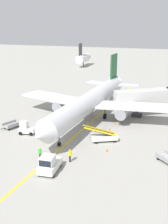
{
  "coord_description": "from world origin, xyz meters",
  "views": [
    {
      "loc": [
        15.3,
        -33.31,
        16.82
      ],
      "look_at": [
        1.53,
        8.89,
        2.5
      ],
      "focal_mm": 45.75,
      "sensor_mm": 36.0,
      "label": 1
    }
  ],
  "objects_px": {
    "airliner": "(91,101)",
    "baggage_tug_near_wing": "(26,128)",
    "jet_bridge": "(154,96)",
    "belt_loader_forward_hold": "(103,136)",
    "baggage_cart_loaded": "(168,159)",
    "ground_crew_wing_walker": "(40,153)",
    "safety_cone_nose_right": "(115,123)",
    "ground_crew_marshaller": "(70,155)",
    "safety_cone_nose_left": "(110,129)",
    "safety_cone_wingtip_left": "(107,150)",
    "baggage_cart_empty_trailing": "(12,125)",
    "pushback_tug": "(49,164)"
  },
  "relations": [
    {
      "from": "airliner",
      "to": "jet_bridge",
      "type": "relative_size",
      "value": 2.92
    },
    {
      "from": "airliner",
      "to": "safety_cone_wingtip_left",
      "type": "relative_size",
      "value": 80.32
    },
    {
      "from": "pushback_tug",
      "to": "baggage_cart_empty_trailing",
      "type": "bearing_deg",
      "value": 136.56
    },
    {
      "from": "belt_loader_forward_hold",
      "to": "baggage_cart_empty_trailing",
      "type": "xyz_separation_m",
      "value": [
        -15.55,
        0.63,
        -0.31
      ]
    },
    {
      "from": "ground_crew_marshaller",
      "to": "pushback_tug",
      "type": "bearing_deg",
      "value": -115.03
    },
    {
      "from": "ground_crew_wing_walker",
      "to": "ground_crew_marshaller",
      "type": "bearing_deg",
      "value": 8.4
    },
    {
      "from": "airliner",
      "to": "baggage_tug_near_wing",
      "type": "height_order",
      "value": "airliner"
    },
    {
      "from": "baggage_cart_loaded",
      "to": "ground_crew_marshaller",
      "type": "bearing_deg",
      "value": -162.69
    },
    {
      "from": "belt_loader_forward_hold",
      "to": "baggage_cart_loaded",
      "type": "height_order",
      "value": "belt_loader_forward_hold"
    },
    {
      "from": "baggage_cart_empty_trailing",
      "to": "ground_crew_marshaller",
      "type": "xyz_separation_m",
      "value": [
        13.16,
        -8.07,
        0.44
      ]
    },
    {
      "from": "safety_cone_nose_right",
      "to": "ground_crew_marshaller",
      "type": "bearing_deg",
      "value": -99.64
    },
    {
      "from": "pushback_tug",
      "to": "belt_loader_forward_hold",
      "type": "relative_size",
      "value": 0.74
    },
    {
      "from": "baggage_tug_near_wing",
      "to": "ground_crew_wing_walker",
      "type": "relative_size",
      "value": 1.53
    },
    {
      "from": "ground_crew_marshaller",
      "to": "baggage_tug_near_wing",
      "type": "bearing_deg",
      "value": 146.46
    },
    {
      "from": "jet_bridge",
      "to": "belt_loader_forward_hold",
      "type": "xyz_separation_m",
      "value": [
        -5.63,
        -14.67,
        -2.77
      ]
    },
    {
      "from": "airliner",
      "to": "baggage_tug_near_wing",
      "type": "relative_size",
      "value": 13.6
    },
    {
      "from": "ground_crew_marshaller",
      "to": "safety_cone_nose_left",
      "type": "xyz_separation_m",
      "value": [
        2.27,
        11.94,
        -0.69
      ]
    },
    {
      "from": "ground_crew_marshaller",
      "to": "safety_cone_nose_right",
      "type": "xyz_separation_m",
      "value": [
        2.53,
        14.92,
        -0.69
      ]
    },
    {
      "from": "airliner",
      "to": "pushback_tug",
      "type": "bearing_deg",
      "value": -87.76
    },
    {
      "from": "ground_crew_wing_walker",
      "to": "safety_cone_nose_right",
      "type": "relative_size",
      "value": 3.86
    },
    {
      "from": "baggage_cart_loaded",
      "to": "ground_crew_wing_walker",
      "type": "bearing_deg",
      "value": -164.84
    },
    {
      "from": "airliner",
      "to": "safety_cone_nose_left",
      "type": "relative_size",
      "value": 80.32
    },
    {
      "from": "baggage_cart_loaded",
      "to": "ground_crew_marshaller",
      "type": "relative_size",
      "value": 1.92
    },
    {
      "from": "ground_crew_wing_walker",
      "to": "safety_cone_wingtip_left",
      "type": "height_order",
      "value": "ground_crew_wing_walker"
    },
    {
      "from": "belt_loader_forward_hold",
      "to": "ground_crew_marshaller",
      "type": "height_order",
      "value": "belt_loader_forward_hold"
    },
    {
      "from": "pushback_tug",
      "to": "baggage_cart_empty_trailing",
      "type": "distance_m",
      "value": 16.18
    },
    {
      "from": "safety_cone_nose_right",
      "to": "baggage_cart_loaded",
      "type": "bearing_deg",
      "value": -51.4
    },
    {
      "from": "airliner",
      "to": "belt_loader_forward_hold",
      "type": "xyz_separation_m",
      "value": [
        4.55,
        -8.5,
        -2.64
      ]
    },
    {
      "from": "baggage_cart_loaded",
      "to": "safety_cone_nose_right",
      "type": "bearing_deg",
      "value": 128.6
    },
    {
      "from": "belt_loader_forward_hold",
      "to": "safety_cone_nose_right",
      "type": "height_order",
      "value": "belt_loader_forward_hold"
    },
    {
      "from": "ground_crew_wing_walker",
      "to": "safety_cone_nose_right",
      "type": "bearing_deg",
      "value": 67.68
    },
    {
      "from": "jet_bridge",
      "to": "baggage_cart_loaded",
      "type": "height_order",
      "value": "jet_bridge"
    },
    {
      "from": "baggage_cart_loaded",
      "to": "ground_crew_wing_walker",
      "type": "distance_m",
      "value": 15.95
    },
    {
      "from": "baggage_tug_near_wing",
      "to": "baggage_cart_empty_trailing",
      "type": "bearing_deg",
      "value": 154.61
    },
    {
      "from": "airliner",
      "to": "pushback_tug",
      "type": "xyz_separation_m",
      "value": [
        0.74,
        -18.99,
        -2.42
      ]
    },
    {
      "from": "pushback_tug",
      "to": "safety_cone_nose_left",
      "type": "distance_m",
      "value": 15.45
    },
    {
      "from": "baggage_tug_near_wing",
      "to": "safety_cone_wingtip_left",
      "type": "bearing_deg",
      "value": -8.87
    },
    {
      "from": "airliner",
      "to": "safety_cone_wingtip_left",
      "type": "distance_m",
      "value": 13.38
    },
    {
      "from": "ground_crew_wing_walker",
      "to": "safety_cone_nose_right",
      "type": "distance_m",
      "value": 16.75
    },
    {
      "from": "belt_loader_forward_hold",
      "to": "baggage_cart_loaded",
      "type": "xyz_separation_m",
      "value": [
        9.18,
        -3.84,
        -0.31
      ]
    },
    {
      "from": "airliner",
      "to": "ground_crew_wing_walker",
      "type": "relative_size",
      "value": 20.79
    },
    {
      "from": "airliner",
      "to": "safety_cone_nose_left",
      "type": "height_order",
      "value": "airliner"
    },
    {
      "from": "safety_cone_nose_left",
      "to": "safety_cone_nose_right",
      "type": "relative_size",
      "value": 1.0
    },
    {
      "from": "baggage_cart_loaded",
      "to": "baggage_cart_empty_trailing",
      "type": "height_order",
      "value": "same"
    },
    {
      "from": "ground_crew_marshaller",
      "to": "safety_cone_wingtip_left",
      "type": "bearing_deg",
      "value": 49.82
    },
    {
      "from": "pushback_tug",
      "to": "safety_cone_nose_right",
      "type": "bearing_deg",
      "value": 77.58
    },
    {
      "from": "airliner",
      "to": "baggage_cart_loaded",
      "type": "xyz_separation_m",
      "value": [
        13.73,
        -12.34,
        -2.95
      ]
    },
    {
      "from": "ground_crew_wing_walker",
      "to": "baggage_cart_empty_trailing",
      "type": "bearing_deg",
      "value": 137.23
    },
    {
      "from": "baggage_tug_near_wing",
      "to": "safety_cone_wingtip_left",
      "type": "relative_size",
      "value": 5.9
    },
    {
      "from": "jet_bridge",
      "to": "baggage_cart_loaded",
      "type": "xyz_separation_m",
      "value": [
        3.55,
        -18.5,
        -3.07
      ]
    }
  ]
}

